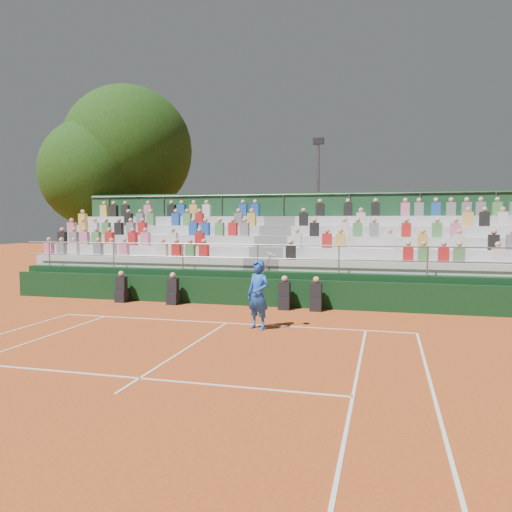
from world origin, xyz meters
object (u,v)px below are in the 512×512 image
(tree_west, at_px, (95,173))
(tree_east, at_px, (128,151))
(floodlight_mast, at_px, (318,196))
(tennis_player, at_px, (258,295))

(tree_west, relative_size, tree_east, 0.81)
(tree_west, relative_size, floodlight_mast, 1.16)
(tree_east, bearing_deg, tree_west, -128.68)
(tennis_player, height_order, floodlight_mast, floodlight_mast)
(tennis_player, xyz_separation_m, tree_east, (-11.33, 13.18, 6.21))
(tennis_player, xyz_separation_m, tree_west, (-12.57, 11.63, 4.82))
(tree_west, bearing_deg, floodlight_mast, 11.71)
(tennis_player, bearing_deg, floodlight_mast, 90.88)
(tree_east, bearing_deg, tennis_player, -49.30)
(tennis_player, distance_m, tree_east, 18.45)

